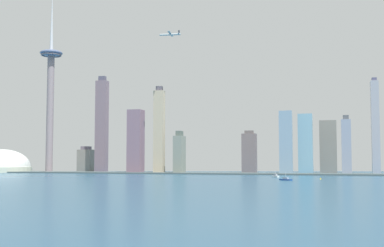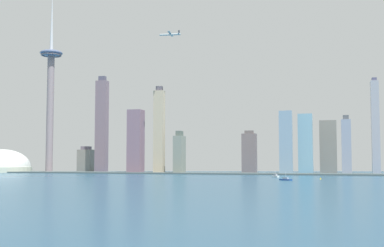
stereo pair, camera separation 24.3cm
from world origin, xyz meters
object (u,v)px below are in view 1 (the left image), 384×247
at_px(skyscraper_7, 375,126).
at_px(skyscraper_10, 328,147).
at_px(airplane, 170,34).
at_px(skyscraper_5, 159,131).
at_px(skyscraper_3, 286,142).
at_px(boat_1, 275,176).
at_px(channel_buoy_0, 321,178).
at_px(stadium_dome, 2,167).
at_px(skyscraper_1, 346,146).
at_px(observation_tower, 51,84).
at_px(skyscraper_2, 249,153).
at_px(skyscraper_4, 179,154).
at_px(skyscraper_9, 136,141).
at_px(boat_4, 286,179).
at_px(skyscraper_6, 306,144).
at_px(skyscraper_0, 102,125).
at_px(skyscraper_8, 86,160).

bearing_deg(skyscraper_7, skyscraper_10, 178.30).
bearing_deg(airplane, skyscraper_5, -55.92).
height_order(skyscraper_3, skyscraper_5, skyscraper_5).
distance_m(boat_1, channel_buoy_0, 80.51).
bearing_deg(stadium_dome, skyscraper_1, 2.51).
xyz_separation_m(observation_tower, boat_1, (413.48, -132.56, -156.30)).
xyz_separation_m(skyscraper_2, skyscraper_4, (-99.17, -94.58, -2.95)).
height_order(skyscraper_1, channel_buoy_0, skyscraper_1).
xyz_separation_m(skyscraper_3, skyscraper_9, (-248.75, -6.89, 3.80)).
bearing_deg(airplane, skyscraper_2, -138.89).
bearing_deg(skyscraper_5, boat_4, -44.60).
bearing_deg(skyscraper_9, skyscraper_4, -1.55).
height_order(skyscraper_1, skyscraper_3, skyscraper_3).
distance_m(skyscraper_9, skyscraper_10, 325.21).
relative_size(skyscraper_6, skyscraper_10, 1.08).
bearing_deg(boat_1, skyscraper_5, 14.95).
bearing_deg(skyscraper_0, skyscraper_8, 145.07).
bearing_deg(boat_4, skyscraper_9, -2.85).
bearing_deg(skyscraper_9, skyscraper_8, 148.55).
height_order(skyscraper_1, skyscraper_8, skyscraper_1).
height_order(skyscraper_7, skyscraper_8, skyscraper_7).
distance_m(stadium_dome, airplane, 397.00).
height_order(skyscraper_3, boat_4, skyscraper_3).
relative_size(skyscraper_2, skyscraper_6, 0.77).
bearing_deg(skyscraper_4, airplane, -104.61).
distance_m(skyscraper_2, skyscraper_5, 166.78).
xyz_separation_m(stadium_dome, channel_buoy_0, (567.75, -187.10, -7.96)).
distance_m(stadium_dome, skyscraper_3, 512.16).
height_order(skyscraper_1, boat_4, skyscraper_1).
bearing_deg(skyscraper_2, skyscraper_6, -25.97).
xyz_separation_m(skyscraper_5, boat_4, (229.05, -225.89, -69.08)).
distance_m(observation_tower, skyscraper_3, 428.55).
relative_size(skyscraper_10, airplane, 2.48).
bearing_deg(airplane, skyscraper_4, -112.55).
relative_size(skyscraper_0, skyscraper_1, 1.92).
bearing_deg(skyscraper_1, stadium_dome, -177.49).
bearing_deg(skyscraper_7, observation_tower, -170.80).
bearing_deg(skyscraper_8, boat_4, -37.06).
bearing_deg(skyscraper_1, channel_buoy_0, -98.84).
distance_m(skyscraper_2, skyscraper_6, 111.60).
distance_m(skyscraper_0, skyscraper_2, 271.94).
xyz_separation_m(skyscraper_3, boat_4, (21.22, -230.27, -48.23)).
height_order(skyscraper_10, boat_1, skyscraper_10).
bearing_deg(stadium_dome, skyscraper_6, 4.46).
height_order(skyscraper_1, boat_1, skyscraper_1).
height_order(skyscraper_10, channel_buoy_0, skyscraper_10).
relative_size(observation_tower, stadium_dome, 3.12).
relative_size(stadium_dome, skyscraper_5, 0.72).
distance_m(skyscraper_6, boat_1, 182.05).
xyz_separation_m(skyscraper_3, airplane, (-178.36, -37.10, 174.54)).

